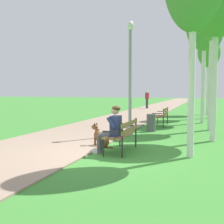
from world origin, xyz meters
TOP-DOWN VIEW (x-y plane):
  - ground_plane at (0.00, 0.00)m, footprint 120.00×120.00m
  - paved_path at (-1.92, 24.00)m, footprint 3.43×60.00m
  - park_bench_near at (0.50, 0.45)m, footprint 0.55×1.50m
  - park_bench_mid at (0.62, 6.37)m, footprint 0.55×1.50m
  - person_seated_on_near_bench at (0.29, 0.13)m, footprint 0.74×0.49m
  - dog_brown at (-0.30, 0.88)m, footprint 0.80×0.43m
  - lamp_post_near at (-0.02, 3.07)m, footprint 0.24×0.24m
  - birch_tree_second at (2.80, 2.89)m, footprint 2.17×2.22m
  - birch_tree_third at (2.74, 5.59)m, footprint 1.51×1.29m
  - birch_tree_fourth at (2.39, 8.23)m, footprint 1.78×1.80m
  - birch_tree_fifth at (2.73, 11.10)m, footprint 1.44×1.42m
  - birch_tree_sixth at (2.63, 13.71)m, footprint 1.50×1.58m
  - litter_bin at (0.49, 4.47)m, footprint 0.36×0.36m
  - pedestrian_distant at (-2.58, 18.62)m, footprint 0.32×0.22m

SIDE VIEW (x-z plane):
  - ground_plane at x=0.00m, z-range 0.00..0.00m
  - paved_path at x=-1.92m, z-range 0.00..0.04m
  - dog_brown at x=-0.30m, z-range -0.09..0.61m
  - litter_bin at x=0.49m, z-range 0.00..0.70m
  - park_bench_near at x=0.50m, z-range 0.09..0.94m
  - park_bench_mid at x=0.62m, z-range 0.09..0.94m
  - person_seated_on_near_bench at x=0.29m, z-range 0.06..1.31m
  - pedestrian_distant at x=-2.58m, z-range 0.02..1.67m
  - lamp_post_near at x=-0.02m, z-range 0.07..4.14m
  - birch_tree_sixth at x=2.63m, z-range 1.53..6.79m
  - birch_tree_second at x=2.80m, z-range 1.62..6.95m
  - birch_tree_fourth at x=2.39m, z-range 1.75..7.77m
  - birch_tree_third at x=2.74m, z-range 1.71..8.28m
  - birch_tree_fifth at x=2.73m, z-range 1.84..8.83m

